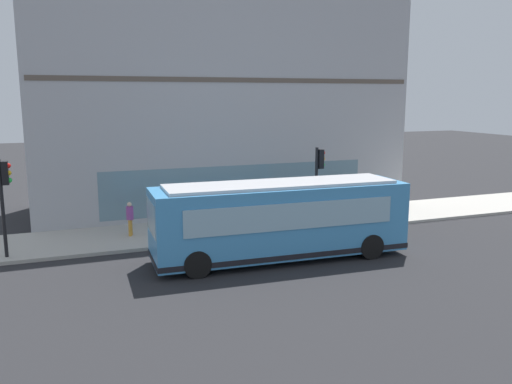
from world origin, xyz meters
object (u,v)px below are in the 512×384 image
at_px(pedestrian_by_light_pole, 130,217).
at_px(pedestrian_near_hydrant, 353,194).
at_px(fire_hydrant, 338,212).
at_px(newspaper_vending_box, 315,211).
at_px(city_bus_nearside, 280,220).
at_px(traffic_light_near_corner, 319,172).
at_px(traffic_light_down_block, 5,189).

height_order(pedestrian_by_light_pole, pedestrian_near_hydrant, pedestrian_near_hydrant).
xyz_separation_m(fire_hydrant, pedestrian_near_hydrant, (1.22, -1.60, 0.60)).
bearing_deg(newspaper_vending_box, city_bus_nearside, 140.66).
distance_m(traffic_light_near_corner, traffic_light_down_block, 13.43).
distance_m(traffic_light_down_block, pedestrian_near_hydrant, 17.09).
bearing_deg(traffic_light_down_block, traffic_light_near_corner, -90.73).
distance_m(city_bus_nearside, traffic_light_near_corner, 5.02).
distance_m(city_bus_nearside, traffic_light_down_block, 10.69).
bearing_deg(pedestrian_by_light_pole, city_bus_nearside, -134.80).
relative_size(pedestrian_by_light_pole, pedestrian_near_hydrant, 0.92).
xyz_separation_m(city_bus_nearside, pedestrian_near_hydrant, (5.94, -6.85, -0.44)).
distance_m(traffic_light_down_block, fire_hydrant, 15.46).
xyz_separation_m(pedestrian_near_hydrant, newspaper_vending_box, (-0.98, 2.78, -0.51)).
bearing_deg(pedestrian_near_hydrant, pedestrian_by_light_pole, 94.02).
distance_m(traffic_light_near_corner, fire_hydrant, 3.22).
bearing_deg(city_bus_nearside, newspaper_vending_box, -39.34).
height_order(traffic_light_down_block, pedestrian_near_hydrant, traffic_light_down_block).
distance_m(pedestrian_near_hydrant, newspaper_vending_box, 2.99).
height_order(city_bus_nearside, traffic_light_near_corner, traffic_light_near_corner).
bearing_deg(traffic_light_down_block, fire_hydrant, -85.77).
bearing_deg(city_bus_nearside, traffic_light_near_corner, -45.23).
relative_size(city_bus_nearside, traffic_light_near_corner, 2.63).
relative_size(city_bus_nearside, fire_hydrant, 13.69).
bearing_deg(city_bus_nearside, pedestrian_near_hydrant, -49.08).
height_order(traffic_light_near_corner, pedestrian_near_hydrant, traffic_light_near_corner).
relative_size(traffic_light_near_corner, traffic_light_down_block, 1.00).
relative_size(fire_hydrant, newspaper_vending_box, 0.82).
relative_size(city_bus_nearside, traffic_light_down_block, 2.63).
xyz_separation_m(traffic_light_near_corner, pedestrian_by_light_pole, (1.68, 8.58, -1.81)).
xyz_separation_m(city_bus_nearside, traffic_light_down_block, (3.59, 9.99, 1.28)).
bearing_deg(pedestrian_near_hydrant, traffic_light_near_corner, 126.51).
relative_size(fire_hydrant, pedestrian_by_light_pole, 0.48).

